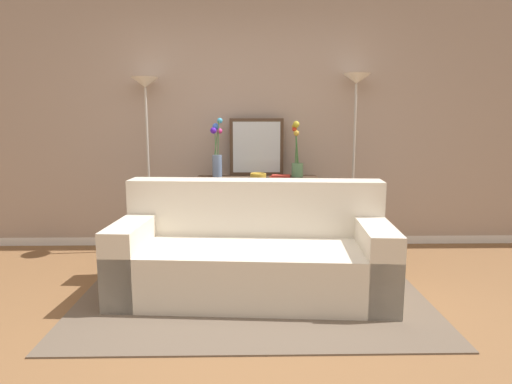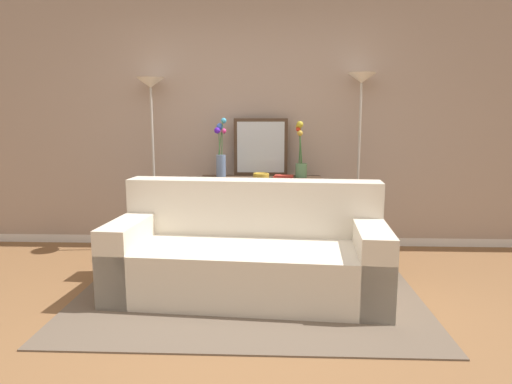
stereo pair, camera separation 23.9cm
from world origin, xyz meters
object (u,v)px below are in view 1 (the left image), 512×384
fruit_bowl (258,176)px  vase_tall_flowers (217,154)px  wall_mirror (257,147)px  book_stack (280,177)px  floor_lamp_right (355,113)px  vase_short_flowers (297,158)px  floor_lamp_left (146,116)px  book_row_under_console (227,246)px  couch (253,254)px  console_table (257,201)px

fruit_bowl → vase_tall_flowers: bearing=162.1°
wall_mirror → book_stack: 0.43m
floor_lamp_right → wall_mirror: (-1.01, 0.10, -0.35)m
fruit_bowl → vase_short_flowers: bearing=16.2°
floor_lamp_left → vase_tall_flowers: floor_lamp_left is taller
floor_lamp_left → book_row_under_console: size_ratio=4.48×
book_stack → wall_mirror: bearing=135.9°
book_stack → couch: bearing=-105.7°
wall_mirror → vase_short_flowers: wall_mirror is taller
console_table → vase_tall_flowers: size_ratio=2.07×
wall_mirror → vase_short_flowers: 0.44m
vase_short_flowers → couch: bearing=-112.3°
wall_mirror → book_stack: size_ratio=2.85×
floor_lamp_right → vase_tall_flowers: size_ratio=3.04×
wall_mirror → fruit_bowl: bearing=-87.3°
couch → fruit_bowl: bearing=86.3°
vase_short_flowers → vase_tall_flowers: bearing=178.7°
wall_mirror → fruit_bowl: 0.36m
couch → wall_mirror: size_ratio=3.64×
vase_tall_flowers → book_stack: bearing=-11.1°
wall_mirror → fruit_bowl: (0.01, -0.24, -0.27)m
book_stack → floor_lamp_right: bearing=9.7°
console_table → floor_lamp_right: floor_lamp_right is taller
book_stack → fruit_bowl: bearing=-177.6°
floor_lamp_left → book_row_under_console: 1.58m
floor_lamp_left → vase_tall_flowers: (0.71, -0.01, -0.39)m
vase_short_flowers → fruit_bowl: bearing=-163.8°
couch → floor_lamp_left: (-1.07, 1.16, 1.10)m
floor_lamp_right → book_row_under_console: floor_lamp_right is taller
console_table → book_row_under_console: console_table is taller
book_row_under_console → wall_mirror: bearing=23.9°
vase_short_flowers → book_row_under_console: bearing=-178.6°
console_table → vase_short_flowers: size_ratio=2.18×
vase_tall_flowers → wall_mirror: bearing=14.0°
couch → book_row_under_console: couch is taller
couch → floor_lamp_right: bearing=47.6°
couch → floor_lamp_right: (1.06, 1.16, 1.13)m
floor_lamp_left → vase_short_flowers: size_ratio=3.13×
console_table → fruit_bowl: (0.01, -0.10, 0.28)m
fruit_bowl → book_stack: size_ratio=0.77×
couch → floor_lamp_right: 1.94m
floor_lamp_left → vase_short_flowers: 1.59m
couch → floor_lamp_right: size_ratio=1.19×
wall_mirror → book_row_under_console: (-0.31, -0.14, -1.04)m
vase_tall_flowers → floor_lamp_left: bearing=179.6°
couch → fruit_bowl: couch is taller
floor_lamp_left → book_stack: (1.36, -0.13, -0.61)m
vase_short_flowers → floor_lamp_left: bearing=179.1°
floor_lamp_right → console_table: bearing=-177.6°
couch → vase_short_flowers: bearing=67.7°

